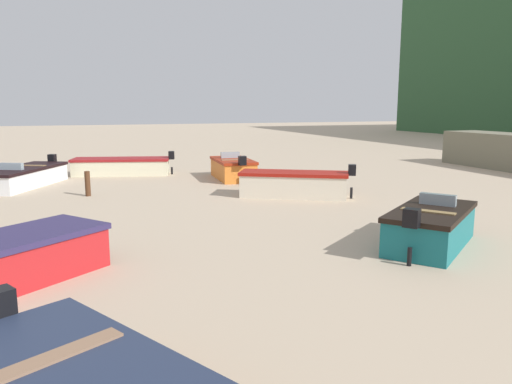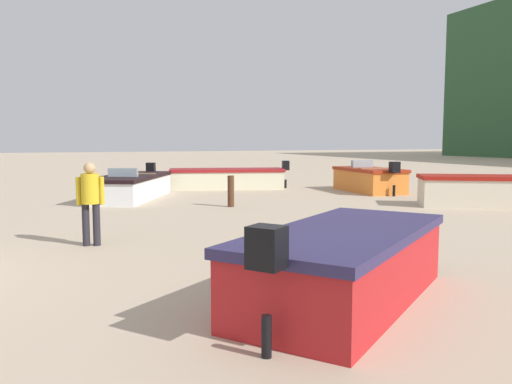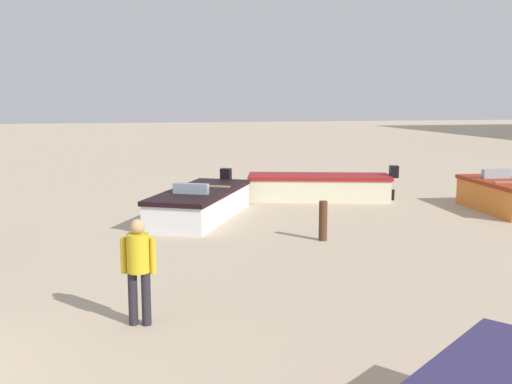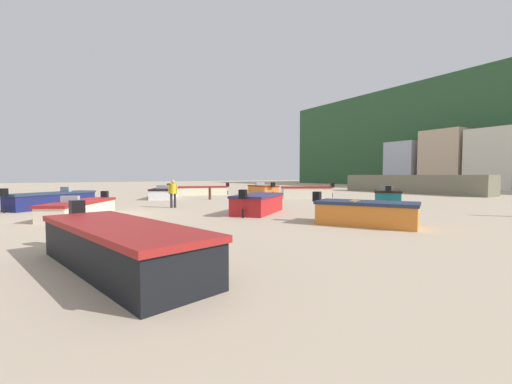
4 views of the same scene
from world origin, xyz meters
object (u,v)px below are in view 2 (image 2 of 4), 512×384
at_px(boat_cream_7, 488,191).
at_px(boat_red_8, 344,265).
at_px(boat_white_3, 131,187).
at_px(boat_cream_4, 227,179).
at_px(beach_walker_distant, 90,197).
at_px(boat_orange_0, 369,179).
at_px(mooring_post_near_water, 231,191).

height_order(boat_cream_7, boat_red_8, boat_cream_7).
bearing_deg(boat_white_3, boat_cream_4, -125.47).
bearing_deg(boat_cream_7, boat_cream_4, 63.26).
distance_m(boat_cream_7, beach_walker_distant, 11.89).
distance_m(boat_orange_0, boat_cream_7, 5.30).
relative_size(boat_cream_4, beach_walker_distant, 3.12).
height_order(boat_orange_0, beach_walker_distant, beach_walker_distant).
relative_size(boat_red_8, mooring_post_near_water, 4.15).
height_order(boat_cream_7, beach_walker_distant, beach_walker_distant).
xyz_separation_m(boat_orange_0, boat_cream_4, (-3.22, -4.81, -0.06)).
bearing_deg(beach_walker_distant, boat_white_3, -88.47).
distance_m(boat_orange_0, mooring_post_near_water, 6.98).
bearing_deg(boat_orange_0, beach_walker_distant, -143.55).
distance_m(boat_red_8, mooring_post_near_water, 9.56).
height_order(boat_white_3, mooring_post_near_water, boat_white_3).
xyz_separation_m(boat_orange_0, boat_white_3, (-0.92, -9.08, -0.06)).
distance_m(boat_cream_4, beach_walker_distant, 11.90).
distance_m(boat_white_3, boat_cream_4, 4.85).
relative_size(boat_cream_7, boat_red_8, 1.06).
relative_size(boat_white_3, boat_cream_4, 0.97).
bearing_deg(boat_orange_0, boat_white_3, 178.33).
xyz_separation_m(boat_cream_4, beach_walker_distant, (10.16, -6.16, 0.52)).
relative_size(boat_white_3, boat_cream_7, 1.17).
bearing_deg(mooring_post_near_water, boat_white_3, -142.64).
xyz_separation_m(boat_white_3, beach_walker_distant, (7.87, -1.89, 0.53)).
distance_m(boat_white_3, boat_red_8, 12.74).
relative_size(mooring_post_near_water, beach_walker_distant, 0.59).
xyz_separation_m(boat_white_3, mooring_post_near_water, (3.30, 2.52, 0.05)).
xyz_separation_m(boat_cream_7, beach_walker_distant, (1.70, -11.76, 0.47)).
bearing_deg(mooring_post_near_water, beach_walker_distant, -44.02).
height_order(boat_white_3, boat_cream_4, boat_cream_4).
relative_size(boat_orange_0, boat_white_3, 0.75).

